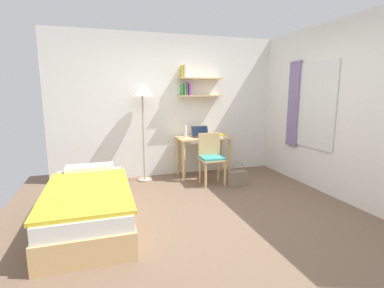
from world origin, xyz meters
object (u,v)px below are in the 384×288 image
(bed, at_px, (89,205))
(desk_chair, at_px, (211,156))
(laptop, at_px, (200,134))
(water_bottle, at_px, (185,131))
(handbag, at_px, (237,178))
(standing_lamp, at_px, (142,95))
(book_stack, at_px, (221,135))
(desk, at_px, (203,145))

(bed, height_order, desk_chair, desk_chair)
(laptop, height_order, water_bottle, water_bottle)
(laptop, height_order, handbag, laptop)
(laptop, xyz_separation_m, water_bottle, (-0.29, -0.02, 0.06))
(desk_chair, bearing_deg, standing_lamp, 154.20)
(standing_lamp, xyz_separation_m, handbag, (1.44, -0.79, -1.37))
(standing_lamp, distance_m, book_stack, 1.61)
(bed, bearing_deg, book_stack, 31.70)
(desk_chair, distance_m, water_bottle, 0.70)
(standing_lamp, bearing_deg, desk, -2.00)
(desk, distance_m, laptop, 0.21)
(desk, distance_m, water_bottle, 0.43)
(bed, height_order, laptop, laptop)
(desk, bearing_deg, laptop, 134.24)
(laptop, relative_size, water_bottle, 1.47)
(bed, xyz_separation_m, desk, (1.98, 1.49, 0.35))
(desk_chair, bearing_deg, laptop, 92.13)
(desk_chair, distance_m, handbag, 0.57)
(standing_lamp, bearing_deg, bed, -120.08)
(book_stack, bearing_deg, bed, -148.30)
(bed, xyz_separation_m, laptop, (1.94, 1.53, 0.55))
(desk, distance_m, book_stack, 0.38)
(desk, bearing_deg, standing_lamp, 178.00)
(water_bottle, bearing_deg, desk_chair, -58.63)
(desk, relative_size, laptop, 2.93)
(standing_lamp, xyz_separation_m, water_bottle, (0.76, -0.01, -0.65))
(water_bottle, bearing_deg, bed, -137.35)
(desk_chair, xyz_separation_m, laptop, (-0.02, 0.53, 0.31))
(desk, distance_m, handbag, 0.94)
(bed, relative_size, water_bottle, 8.51)
(bed, xyz_separation_m, standing_lamp, (0.88, 1.53, 1.27))
(standing_lamp, relative_size, water_bottle, 7.63)
(desk, distance_m, standing_lamp, 1.44)
(standing_lamp, bearing_deg, desk_chair, -25.80)
(bed, bearing_deg, desk, 36.87)
(bed, height_order, handbag, bed)
(laptop, bearing_deg, standing_lamp, -179.62)
(book_stack, height_order, handbag, book_stack)
(desk_chair, height_order, standing_lamp, standing_lamp)
(book_stack, bearing_deg, desk, 169.04)
(desk_chair, bearing_deg, book_stack, 50.21)
(desk, xyz_separation_m, book_stack, (0.32, -0.06, 0.18))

